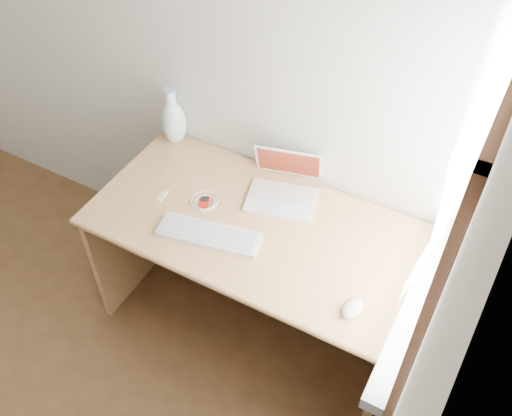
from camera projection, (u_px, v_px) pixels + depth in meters
The scene contains 10 objects.
back_wall at pixel (114, 20), 2.62m from camera, with size 3.50×0.04×2.60m, color silver.
window at pixel (458, 217), 1.79m from camera, with size 0.11×0.99×1.10m.
desk at pixel (265, 243), 2.68m from camera, with size 1.45×0.72×0.76m.
laptop at pixel (286, 188), 2.55m from camera, with size 0.35×0.32×0.21m.
external_keyboard at pixel (209, 234), 2.41m from camera, with size 0.46×0.22×0.02m.
mouse at pixel (353, 308), 2.14m from camera, with size 0.06×0.11×0.04m, color white.
ipod at pixel (204, 203), 2.55m from camera, with size 0.08×0.10×0.01m.
cable_coil at pixel (204, 201), 2.56m from camera, with size 0.13×0.13×0.01m, color white.
remote at pixel (162, 196), 2.58m from camera, with size 0.03×0.07×0.01m, color white.
vase at pixel (174, 121), 2.76m from camera, with size 0.12×0.12×0.31m.
Camera 1 is at (1.74, -0.08, 2.59)m, focal length 40.00 mm.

